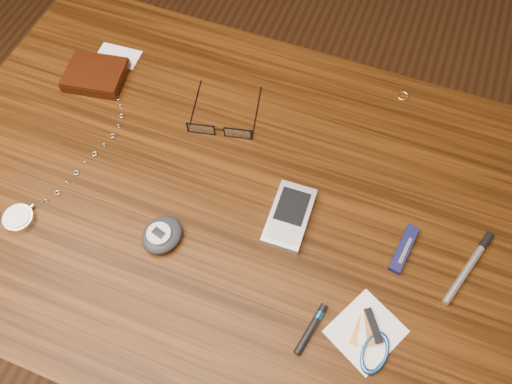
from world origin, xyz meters
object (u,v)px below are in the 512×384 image
pocket_watch (25,212)px  silver_pen (472,262)px  pocket_knife (404,249)px  desk (228,220)px  pda_phone (289,216)px  notepad_keys (370,342)px  pedometer (162,235)px  eyeglasses (220,128)px  wallet_and_card (96,74)px

pocket_watch → silver_pen: size_ratio=2.60×
pocket_knife → silver_pen: bearing=9.0°
desk → silver_pen: bearing=3.1°
pda_phone → notepad_keys: size_ratio=0.95×
pocket_watch → pedometer: pedometer is taller
eyeglasses → notepad_keys: eyeglasses is taller
eyeglasses → pocket_watch: eyeglasses is taller
wallet_and_card → notepad_keys: wallet_and_card is taller
pocket_knife → wallet_and_card: bearing=167.6°
desk → pedometer: (-0.06, -0.11, 0.11)m
desk → pda_phone: (0.11, -0.01, 0.11)m
pocket_watch → pocket_knife: 0.59m
wallet_and_card → notepad_keys: bearing=-25.6°
wallet_and_card → pocket_knife: 0.62m
pocket_watch → silver_pen: 0.70m
eyeglasses → pocket_knife: size_ratio=1.66×
notepad_keys → pocket_knife: size_ratio=1.43×
wallet_and_card → pda_phone: 0.45m
pocket_watch → pda_phone: 0.42m
desk → pocket_knife: bearing=1.0°
desk → pocket_knife: (0.29, 0.01, 0.11)m
pocket_knife → pedometer: bearing=-162.1°
pocket_watch → pda_phone: size_ratio=3.12×
desk → pocket_watch: pocket_watch is taller
desk → pocket_watch: size_ratio=2.81×
pocket_watch → eyeglasses: bearing=48.5°
pedometer → eyeglasses: bearing=88.7°
notepad_keys → pocket_knife: 0.15m
pedometer → notepad_keys: pedometer is taller
wallet_and_card → notepad_keys: size_ratio=1.19×
eyeglasses → pocket_watch: (-0.23, -0.26, -0.01)m
pda_phone → pedometer: pedometer is taller
pda_phone → pedometer: (-0.17, -0.10, 0.00)m
wallet_and_card → notepad_keys: (0.60, -0.29, -0.01)m
wallet_and_card → silver_pen: 0.72m
wallet_and_card → pedometer: 0.36m
notepad_keys → pedometer: bearing=173.4°
notepad_keys → eyeglasses: bearing=142.7°
pda_phone → silver_pen: 0.28m
eyeglasses → notepad_keys: bearing=-37.3°
wallet_and_card → pda_phone: (0.43, -0.14, -0.00)m
silver_pen → wallet_and_card: bearing=170.6°
wallet_and_card → pocket_watch: wallet_and_card is taller
wallet_and_card → pocket_knife: (0.61, -0.13, -0.01)m
pda_phone → notepad_keys: pda_phone is taller
notepad_keys → desk: bearing=152.5°
desk → eyeglasses: (-0.05, 0.11, 0.11)m
pocket_watch → notepad_keys: pocket_watch is taller
desk → pda_phone: pda_phone is taller
eyeglasses → notepad_keys: 0.42m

